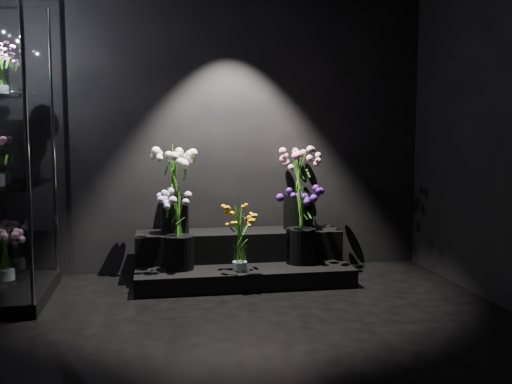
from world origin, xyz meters
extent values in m
plane|color=black|center=(0.00, 0.00, 0.00)|extent=(4.00, 4.00, 0.00)
plane|color=black|center=(0.00, 2.00, 1.40)|extent=(4.00, 0.00, 4.00)
plane|color=black|center=(0.00, -2.00, 1.40)|extent=(4.00, 0.00, 4.00)
cube|color=black|center=(0.21, 1.54, 0.08)|extent=(1.82, 0.81, 0.15)
cube|color=black|center=(0.21, 1.75, 0.28)|extent=(1.82, 0.41, 0.25)
cube|color=black|center=(-1.66, 1.29, 0.05)|extent=(0.63, 1.05, 0.10)
cube|color=white|center=(-1.66, 1.29, 0.89)|extent=(0.57, 0.99, 0.01)
cylinder|color=white|center=(0.15, 1.32, 0.25)|extent=(0.13, 0.13, 0.20)
cylinder|color=black|center=(-0.34, 1.44, 0.29)|extent=(0.24, 0.24, 0.28)
cylinder|color=black|center=(0.71, 1.48, 0.30)|extent=(0.26, 0.26, 0.30)
cylinder|color=black|center=(-0.36, 1.71, 0.57)|extent=(0.25, 0.25, 0.33)
cylinder|color=black|center=(0.77, 1.78, 0.57)|extent=(0.28, 0.28, 0.32)
cylinder|color=white|center=(-1.67, 1.41, 1.67)|extent=(0.12, 0.12, 0.19)
cylinder|color=white|center=(-1.72, 1.50, 0.23)|extent=(0.14, 0.14, 0.25)
camera|label=1|loc=(-0.51, -3.26, 1.30)|focal=40.00mm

